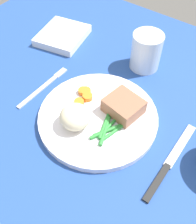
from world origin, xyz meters
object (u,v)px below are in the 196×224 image
at_px(dinner_plate, 98,117).
at_px(meat_portion, 122,106).
at_px(napkin, 63,35).
at_px(knife, 170,162).
at_px(fork, 43,87).
at_px(water_glass, 146,53).

relative_size(dinner_plate, meat_portion, 3.52).
xyz_separation_m(meat_portion, napkin, (-0.30, 0.14, -0.02)).
height_order(dinner_plate, napkin, napkin).
xyz_separation_m(knife, napkin, (-0.44, 0.18, 0.01)).
height_order(fork, water_glass, water_glass).
relative_size(water_glass, napkin, 0.70).
bearing_deg(meat_portion, dinner_plate, -130.60).
bearing_deg(dinner_plate, knife, -0.92).
distance_m(fork, napkin, 0.21).
xyz_separation_m(meat_portion, fork, (-0.20, -0.04, -0.03)).
distance_m(dinner_plate, water_glass, 0.22).
xyz_separation_m(dinner_plate, napkin, (-0.26, 0.18, 0.00)).
relative_size(knife, water_glass, 2.14).
xyz_separation_m(water_glass, napkin, (-0.25, -0.04, -0.03)).
bearing_deg(knife, water_glass, 127.82).
bearing_deg(meat_portion, napkin, 155.05).
relative_size(dinner_plate, fork, 1.59).
distance_m(knife, napkin, 0.48).
bearing_deg(knife, meat_portion, 160.14).
xyz_separation_m(fork, water_glass, (0.16, 0.22, 0.04)).
relative_size(knife, napkin, 1.49).
distance_m(fork, knife, 0.35).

